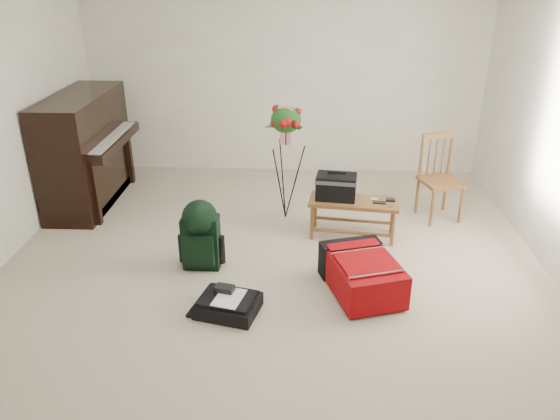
# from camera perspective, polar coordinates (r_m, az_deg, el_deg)

# --- Properties ---
(floor) EXTENTS (5.00, 5.50, 0.01)m
(floor) POSITION_cam_1_polar(r_m,az_deg,el_deg) (4.91, -0.92, -7.10)
(floor) COLOR beige
(floor) RESTS_ON ground
(wall_back) EXTENTS (5.00, 0.04, 2.50)m
(wall_back) POSITION_cam_1_polar(r_m,az_deg,el_deg) (7.04, 0.45, 13.86)
(wall_back) COLOR white
(wall_back) RESTS_ON floor
(piano) EXTENTS (0.71, 1.50, 1.25)m
(piano) POSITION_cam_1_polar(r_m,az_deg,el_deg) (6.57, -19.54, 5.72)
(piano) COLOR black
(piano) RESTS_ON floor
(bench) EXTENTS (0.92, 0.46, 0.68)m
(bench) POSITION_cam_1_polar(r_m,az_deg,el_deg) (5.46, 6.44, 1.91)
(bench) COLOR brown
(bench) RESTS_ON floor
(dining_chair) EXTENTS (0.49, 0.49, 0.91)m
(dining_chair) POSITION_cam_1_polar(r_m,az_deg,el_deg) (6.09, 16.44, 3.15)
(dining_chair) COLOR brown
(dining_chair) RESTS_ON floor
(red_suitcase) EXTENTS (0.72, 0.90, 0.33)m
(red_suitcase) POSITION_cam_1_polar(r_m,az_deg,el_deg) (4.73, 8.54, -6.27)
(red_suitcase) COLOR #A10609
(red_suitcase) RESTS_ON floor
(black_duffel) EXTENTS (0.55, 0.48, 0.20)m
(black_duffel) POSITION_cam_1_polar(r_m,az_deg,el_deg) (4.46, -5.46, -9.76)
(black_duffel) COLOR black
(black_duffel) RESTS_ON floor
(green_backpack) EXTENTS (0.33, 0.32, 0.66)m
(green_backpack) POSITION_cam_1_polar(r_m,az_deg,el_deg) (4.96, -8.31, -2.21)
(green_backpack) COLOR black
(green_backpack) RESTS_ON floor
(flower_stand) EXTENTS (0.46, 0.46, 1.28)m
(flower_stand) POSITION_cam_1_polar(r_m,az_deg,el_deg) (5.77, 0.60, 4.86)
(flower_stand) COLOR black
(flower_stand) RESTS_ON floor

